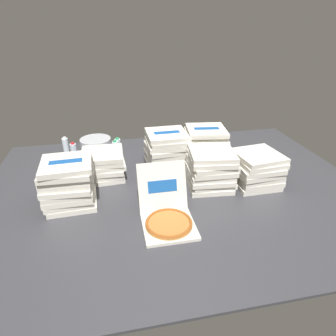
{
  "coord_description": "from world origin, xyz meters",
  "views": [
    {
      "loc": [
        -0.49,
        -2.06,
        1.28
      ],
      "look_at": [
        -0.05,
        0.1,
        0.14
      ],
      "focal_mm": 31.0,
      "sensor_mm": 36.0,
      "label": 1
    }
  ],
  "objects_px": {
    "pizza_stack_left_far": "(211,169)",
    "pizza_stack_left_mid": "(167,151)",
    "water_bottle_0": "(118,147)",
    "water_bottle_2": "(74,152)",
    "pizza_stack_left_near": "(205,146)",
    "pizza_stack_right_mid": "(103,164)",
    "water_bottle_3": "(116,150)",
    "pizza_stack_center_near": "(256,169)",
    "ice_bucket": "(96,147)",
    "open_pizza_box": "(167,214)",
    "pizza_stack_center_far": "(69,183)",
    "water_bottle_4": "(101,155)",
    "water_bottle_1": "(66,147)"
  },
  "relations": [
    {
      "from": "pizza_stack_left_far",
      "to": "pizza_stack_center_far",
      "type": "xyz_separation_m",
      "value": [
        -1.13,
        -0.04,
        0.02
      ]
    },
    {
      "from": "pizza_stack_left_near",
      "to": "pizza_stack_left_mid",
      "type": "distance_m",
      "value": 0.39
    },
    {
      "from": "pizza_stack_left_mid",
      "to": "water_bottle_3",
      "type": "distance_m",
      "value": 0.57
    },
    {
      "from": "open_pizza_box",
      "to": "pizza_stack_center_far",
      "type": "height_order",
      "value": "pizza_stack_center_far"
    },
    {
      "from": "water_bottle_0",
      "to": "water_bottle_1",
      "type": "xyz_separation_m",
      "value": [
        -0.53,
        0.13,
        0.0
      ]
    },
    {
      "from": "pizza_stack_left_near",
      "to": "water_bottle_3",
      "type": "height_order",
      "value": "pizza_stack_left_near"
    },
    {
      "from": "pizza_stack_left_far",
      "to": "water_bottle_4",
      "type": "relative_size",
      "value": 2.02
    },
    {
      "from": "pizza_stack_left_near",
      "to": "pizza_stack_center_far",
      "type": "height_order",
      "value": "same"
    },
    {
      "from": "pizza_stack_right_mid",
      "to": "water_bottle_1",
      "type": "distance_m",
      "value": 0.67
    },
    {
      "from": "pizza_stack_left_near",
      "to": "pizza_stack_left_far",
      "type": "xyz_separation_m",
      "value": [
        -0.09,
        -0.43,
        -0.02
      ]
    },
    {
      "from": "pizza_stack_center_near",
      "to": "water_bottle_3",
      "type": "xyz_separation_m",
      "value": [
        -1.16,
        0.75,
        -0.05
      ]
    },
    {
      "from": "water_bottle_2",
      "to": "open_pizza_box",
      "type": "bearing_deg",
      "value": -57.98
    },
    {
      "from": "pizza_stack_right_mid",
      "to": "water_bottle_4",
      "type": "distance_m",
      "value": 0.26
    },
    {
      "from": "pizza_stack_center_near",
      "to": "pizza_stack_left_mid",
      "type": "distance_m",
      "value": 0.81
    },
    {
      "from": "pizza_stack_left_mid",
      "to": "pizza_stack_right_mid",
      "type": "bearing_deg",
      "value": -175.8
    },
    {
      "from": "pizza_stack_right_mid",
      "to": "pizza_stack_left_mid",
      "type": "xyz_separation_m",
      "value": [
        0.59,
        0.04,
        0.06
      ]
    },
    {
      "from": "pizza_stack_left_far",
      "to": "water_bottle_3",
      "type": "height_order",
      "value": "pizza_stack_left_far"
    },
    {
      "from": "water_bottle_3",
      "to": "pizza_stack_left_near",
      "type": "bearing_deg",
      "value": -17.85
    },
    {
      "from": "water_bottle_3",
      "to": "water_bottle_2",
      "type": "bearing_deg",
      "value": 176.71
    },
    {
      "from": "water_bottle_1",
      "to": "pizza_stack_left_far",
      "type": "bearing_deg",
      "value": -35.38
    },
    {
      "from": "ice_bucket",
      "to": "water_bottle_4",
      "type": "xyz_separation_m",
      "value": [
        0.05,
        -0.25,
        0.01
      ]
    },
    {
      "from": "pizza_stack_left_mid",
      "to": "water_bottle_2",
      "type": "bearing_deg",
      "value": 158.9
    },
    {
      "from": "water_bottle_2",
      "to": "water_bottle_3",
      "type": "relative_size",
      "value": 1.0
    },
    {
      "from": "pizza_stack_left_mid",
      "to": "pizza_stack_center_near",
      "type": "bearing_deg",
      "value": -32.18
    },
    {
      "from": "pizza_stack_left_far",
      "to": "pizza_stack_left_mid",
      "type": "relative_size",
      "value": 1.01
    },
    {
      "from": "pizza_stack_left_near",
      "to": "pizza_stack_right_mid",
      "type": "relative_size",
      "value": 1.07
    },
    {
      "from": "water_bottle_1",
      "to": "water_bottle_4",
      "type": "xyz_separation_m",
      "value": [
        0.36,
        -0.29,
        0.0
      ]
    },
    {
      "from": "pizza_stack_center_far",
      "to": "water_bottle_0",
      "type": "xyz_separation_m",
      "value": [
        0.4,
        0.81,
        -0.09
      ]
    },
    {
      "from": "pizza_stack_left_mid",
      "to": "water_bottle_0",
      "type": "xyz_separation_m",
      "value": [
        -0.44,
        0.38,
        -0.09
      ]
    },
    {
      "from": "pizza_stack_left_mid",
      "to": "ice_bucket",
      "type": "height_order",
      "value": "pizza_stack_left_mid"
    },
    {
      "from": "water_bottle_0",
      "to": "water_bottle_2",
      "type": "relative_size",
      "value": 1.0
    },
    {
      "from": "open_pizza_box",
      "to": "water_bottle_4",
      "type": "distance_m",
      "value": 1.12
    },
    {
      "from": "water_bottle_0",
      "to": "water_bottle_2",
      "type": "height_order",
      "value": "same"
    },
    {
      "from": "pizza_stack_left_near",
      "to": "water_bottle_4",
      "type": "xyz_separation_m",
      "value": [
        -1.0,
        0.18,
        -0.09
      ]
    },
    {
      "from": "pizza_stack_right_mid",
      "to": "pizza_stack_left_far",
      "type": "bearing_deg",
      "value": -21.36
    },
    {
      "from": "water_bottle_0",
      "to": "water_bottle_3",
      "type": "xyz_separation_m",
      "value": [
        -0.03,
        -0.07,
        0.0
      ]
    },
    {
      "from": "water_bottle_0",
      "to": "water_bottle_2",
      "type": "xyz_separation_m",
      "value": [
        -0.43,
        -0.04,
        0.0
      ]
    },
    {
      "from": "open_pizza_box",
      "to": "pizza_stack_left_mid",
      "type": "bearing_deg",
      "value": 78.79
    },
    {
      "from": "water_bottle_3",
      "to": "pizza_stack_center_near",
      "type": "bearing_deg",
      "value": -32.88
    },
    {
      "from": "pizza_stack_left_near",
      "to": "pizza_stack_left_far",
      "type": "relative_size",
      "value": 1.04
    },
    {
      "from": "pizza_stack_left_mid",
      "to": "water_bottle_1",
      "type": "distance_m",
      "value": 1.1
    },
    {
      "from": "pizza_stack_left_near",
      "to": "pizza_stack_left_far",
      "type": "height_order",
      "value": "pizza_stack_left_near"
    },
    {
      "from": "pizza_stack_left_mid",
      "to": "water_bottle_3",
      "type": "relative_size",
      "value": 1.99
    },
    {
      "from": "water_bottle_2",
      "to": "ice_bucket",
      "type": "bearing_deg",
      "value": 31.47
    },
    {
      "from": "ice_bucket",
      "to": "water_bottle_4",
      "type": "relative_size",
      "value": 1.57
    },
    {
      "from": "pizza_stack_left_mid",
      "to": "water_bottle_1",
      "type": "xyz_separation_m",
      "value": [
        -0.97,
        0.51,
        -0.09
      ]
    },
    {
      "from": "open_pizza_box",
      "to": "water_bottle_1",
      "type": "xyz_separation_m",
      "value": [
        -0.81,
        1.32,
        0.03
      ]
    },
    {
      "from": "pizza_stack_center_near",
      "to": "pizza_stack_left_far",
      "type": "distance_m",
      "value": 0.4
    },
    {
      "from": "water_bottle_1",
      "to": "water_bottle_4",
      "type": "relative_size",
      "value": 1.0
    },
    {
      "from": "pizza_stack_center_far",
      "to": "water_bottle_2",
      "type": "height_order",
      "value": "pizza_stack_center_far"
    }
  ]
}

